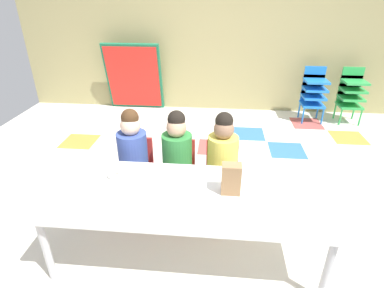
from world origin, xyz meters
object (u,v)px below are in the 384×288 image
(paper_bag_brown, at_px, (231,179))
(paper_plate_center_table, at_px, (155,177))
(folded_activity_table, at_px, (134,77))
(seated_child_middle_seat, at_px, (177,151))
(kid_chair_green_stack, at_px, (351,92))
(seated_child_far_right, at_px, (223,153))
(craft_table, at_px, (186,198))
(paper_plate_near_edge, at_px, (115,177))
(kid_chair_blue_stack, at_px, (314,91))
(donut_powdered_on_plate, at_px, (114,175))
(seated_child_near_camera, at_px, (133,149))

(paper_bag_brown, relative_size, paper_plate_center_table, 1.22)
(folded_activity_table, height_order, paper_bag_brown, folded_activity_table)
(seated_child_middle_seat, relative_size, kid_chair_green_stack, 1.15)
(paper_plate_center_table, bearing_deg, seated_child_middle_seat, 76.61)
(seated_child_far_right, bearing_deg, seated_child_middle_seat, 180.00)
(kid_chair_green_stack, relative_size, paper_bag_brown, 3.64)
(seated_child_far_right, height_order, paper_bag_brown, seated_child_far_right)
(craft_table, xyz_separation_m, paper_plate_center_table, (-0.25, 0.17, 0.05))
(seated_child_middle_seat, height_order, paper_plate_near_edge, seated_child_middle_seat)
(folded_activity_table, xyz_separation_m, paper_plate_near_edge, (0.63, -2.90, 0.03))
(craft_table, height_order, paper_plate_near_edge, paper_plate_near_edge)
(seated_child_far_right, distance_m, kid_chair_green_stack, 2.91)
(kid_chair_blue_stack, relative_size, folded_activity_table, 0.74)
(craft_table, relative_size, paper_bag_brown, 8.95)
(kid_chair_green_stack, xyz_separation_m, donut_powdered_on_plate, (-2.68, -2.69, 0.13))
(seated_child_middle_seat, height_order, folded_activity_table, folded_activity_table)
(paper_plate_center_table, bearing_deg, folded_activity_table, 107.97)
(seated_child_near_camera, xyz_separation_m, kid_chair_green_stack, (2.67, 2.22, -0.10))
(craft_table, relative_size, seated_child_middle_seat, 2.15)
(paper_bag_brown, relative_size, donut_powdered_on_plate, 2.10)
(kid_chair_green_stack, distance_m, donut_powdered_on_plate, 3.80)
(seated_child_middle_seat, distance_m, paper_bag_brown, 0.74)
(seated_child_far_right, bearing_deg, paper_bag_brown, -84.58)
(kid_chair_blue_stack, relative_size, paper_bag_brown, 3.64)
(kid_chair_blue_stack, bearing_deg, donut_powdered_on_plate, -128.56)
(seated_child_far_right, distance_m, kid_chair_blue_stack, 2.60)
(paper_plate_near_edge, bearing_deg, craft_table, -14.49)
(craft_table, height_order, seated_child_far_right, seated_child_far_right)
(folded_activity_table, bearing_deg, kid_chair_green_stack, -3.67)
(seated_child_near_camera, bearing_deg, kid_chair_green_stack, 39.81)
(seated_child_near_camera, height_order, paper_plate_near_edge, seated_child_near_camera)
(seated_child_near_camera, distance_m, kid_chair_blue_stack, 3.08)
(donut_powdered_on_plate, bearing_deg, seated_child_middle_seat, 48.76)
(paper_bag_brown, height_order, paper_plate_center_table, paper_bag_brown)
(kid_chair_green_stack, bearing_deg, seated_child_far_right, -130.21)
(seated_child_near_camera, height_order, seated_child_far_right, same)
(kid_chair_green_stack, distance_m, paper_plate_near_edge, 3.80)
(paper_plate_near_edge, relative_size, paper_plate_center_table, 1.00)
(seated_child_middle_seat, height_order, kid_chair_blue_stack, seated_child_middle_seat)
(craft_table, height_order, folded_activity_table, folded_activity_table)
(seated_child_near_camera, bearing_deg, paper_plate_near_edge, -91.51)
(seated_child_middle_seat, distance_m, folded_activity_table, 2.65)
(paper_plate_center_table, xyz_separation_m, donut_powdered_on_plate, (-0.30, -0.02, 0.02))
(seated_child_near_camera, bearing_deg, paper_bag_brown, -34.23)
(craft_table, bearing_deg, seated_child_middle_seat, 103.69)
(seated_child_near_camera, relative_size, folded_activity_table, 0.84)
(seated_child_middle_seat, height_order, donut_powdered_on_plate, seated_child_middle_seat)
(seated_child_near_camera, distance_m, folded_activity_table, 2.52)
(craft_table, distance_m, paper_plate_center_table, 0.31)
(seated_child_far_right, bearing_deg, folded_activity_table, 120.45)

